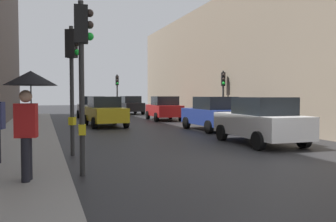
% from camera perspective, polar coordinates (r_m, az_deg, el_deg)
% --- Properties ---
extents(ground_plane, '(120.00, 120.00, 0.00)m').
position_cam_1_polar(ground_plane, '(9.74, 16.56, -8.34)').
color(ground_plane, '#28282B').
extents(sidewalk_kerb, '(2.62, 40.00, 0.16)m').
position_cam_1_polar(sidewalk_kerb, '(13.83, -22.94, -4.89)').
color(sidewalk_kerb, gray).
rests_on(sidewalk_kerb, ground).
extents(building_facade_right, '(12.00, 34.17, 8.27)m').
position_cam_1_polar(building_facade_right, '(26.06, 20.81, 7.49)').
color(building_facade_right, gray).
rests_on(building_facade_right, ground).
extents(traffic_light_mid_street, '(0.34, 0.45, 3.35)m').
position_cam_1_polar(traffic_light_mid_street, '(21.91, 9.02, 3.81)').
color(traffic_light_mid_street, '#2D2D2D').
rests_on(traffic_light_mid_street, ground).
extents(traffic_light_near_right, '(0.44, 0.38, 3.90)m').
position_cam_1_polar(traffic_light_near_right, '(10.92, -15.38, 6.98)').
color(traffic_light_near_right, '#2D2D2D').
rests_on(traffic_light_near_right, ground).
extents(traffic_light_far_median, '(0.25, 0.43, 3.65)m').
position_cam_1_polar(traffic_light_far_median, '(30.90, -8.31, 3.83)').
color(traffic_light_far_median, '#2D2D2D').
rests_on(traffic_light_far_median, ground).
extents(traffic_light_near_left, '(0.44, 0.26, 3.93)m').
position_cam_1_polar(traffic_light_near_left, '(8.14, -13.83, 8.72)').
color(traffic_light_near_left, '#2D2D2D').
rests_on(traffic_light_near_left, ground).
extents(car_dark_suv, '(2.09, 4.24, 1.76)m').
position_cam_1_polar(car_dark_suv, '(34.17, -6.20, 0.96)').
color(car_dark_suv, black).
rests_on(car_dark_suv, ground).
extents(car_blue_van, '(2.06, 4.22, 1.76)m').
position_cam_1_polar(car_blue_van, '(18.25, 7.39, -0.43)').
color(car_blue_van, navy).
rests_on(car_blue_van, ground).
extents(car_silver_hatchback, '(2.16, 4.27, 1.76)m').
position_cam_1_polar(car_silver_hatchback, '(27.77, -12.25, 0.55)').
color(car_silver_hatchback, '#BCBCC1').
rests_on(car_silver_hatchback, ground).
extents(car_white_compact, '(2.14, 4.26, 1.76)m').
position_cam_1_polar(car_white_compact, '(13.46, 14.91, -1.56)').
color(car_white_compact, silver).
rests_on(car_white_compact, ground).
extents(car_red_sedan, '(2.22, 4.30, 1.76)m').
position_cam_1_polar(car_red_sedan, '(25.58, -0.66, 0.44)').
color(car_red_sedan, red).
rests_on(car_red_sedan, ground).
extents(car_yellow_taxi, '(2.19, 4.29, 1.76)m').
position_cam_1_polar(car_yellow_taxi, '(20.91, -10.30, -0.07)').
color(car_yellow_taxi, yellow).
rests_on(car_yellow_taxi, ground).
extents(pedestrian_with_umbrella, '(1.00, 1.00, 2.14)m').
position_cam_1_polar(pedestrian_with_umbrella, '(7.25, -21.74, 2.50)').
color(pedestrian_with_umbrella, black).
rests_on(pedestrian_with_umbrella, sidewalk_kerb).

